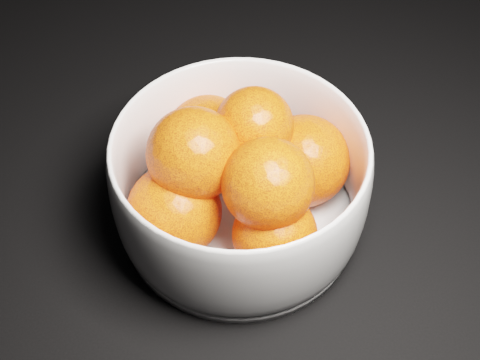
{
  "coord_description": "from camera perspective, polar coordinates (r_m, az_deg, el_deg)",
  "views": [
    {
      "loc": [
        -0.03,
        -0.2,
        0.53
      ],
      "look_at": [
        -0.06,
        0.19,
        0.06
      ],
      "focal_mm": 50.0,
      "sensor_mm": 36.0,
      "label": 1
    }
  ],
  "objects": [
    {
      "name": "orange_pile",
      "position": [
        0.61,
        -0.16,
        0.73
      ],
      "size": [
        0.2,
        0.19,
        0.13
      ],
      "color": "#FF490C",
      "rests_on": "bowl"
    },
    {
      "name": "bowl",
      "position": [
        0.62,
        -0.0,
        -0.35
      ],
      "size": [
        0.24,
        0.24,
        0.12
      ],
      "rotation": [
        0.0,
        0.0,
        -0.03
      ],
      "color": "silver",
      "rests_on": "ground"
    }
  ]
}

